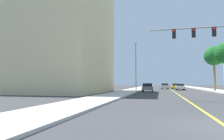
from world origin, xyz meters
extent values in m
plane|color=#38383A|center=(0.00, 42.00, 0.00)|extent=(192.00, 192.00, 0.00)
cube|color=beige|center=(-8.01, 42.00, 0.07)|extent=(3.65, 168.00, 0.15)
cube|color=#B2ADA3|center=(8.01, 42.00, 0.07)|extent=(3.65, 168.00, 0.15)
cube|color=yellow|center=(0.00, 42.00, 0.00)|extent=(0.16, 144.00, 0.01)
cube|color=beige|center=(-19.98, 22.52, 8.97)|extent=(17.44, 17.05, 17.94)
cylinder|color=gray|center=(1.67, 11.38, 6.59)|extent=(9.82, 0.14, 0.14)
cube|color=black|center=(2.41, 11.38, 6.14)|extent=(0.32, 0.24, 0.84)
sphere|color=red|center=(2.41, 11.24, 6.39)|extent=(0.20, 0.20, 0.20)
cube|color=black|center=(0.69, 11.38, 6.14)|extent=(0.32, 0.24, 0.84)
sphere|color=red|center=(0.69, 11.24, 6.39)|extent=(0.20, 0.20, 0.20)
cube|color=black|center=(-1.03, 11.38, 6.14)|extent=(0.32, 0.24, 0.84)
sphere|color=red|center=(-1.03, 11.24, 6.39)|extent=(0.20, 0.20, 0.20)
cylinder|color=gray|center=(-6.68, 28.95, 4.40)|extent=(0.16, 0.16, 8.49)
cube|color=beige|center=(-6.68, 28.95, 8.79)|extent=(0.56, 0.28, 0.20)
cone|color=#195B23|center=(6.16, 24.52, 5.78)|extent=(0.52, 1.27, 1.49)
cylinder|color=brown|center=(7.24, 31.95, 3.32)|extent=(0.34, 0.34, 6.35)
sphere|color=#195B23|center=(7.24, 31.95, 6.50)|extent=(3.51, 3.51, 3.51)
cone|color=#195B23|center=(8.29, 31.97, 6.30)|extent=(0.47, 1.67, 1.31)
cone|color=#195B23|center=(7.43, 32.99, 6.30)|extent=(1.63, 0.69, 1.78)
cone|color=#195B23|center=(6.30, 32.42, 6.30)|extent=(1.04, 1.62, 1.93)
cone|color=#195B23|center=(6.28, 31.51, 6.30)|extent=(0.93, 1.47, 1.67)
cone|color=#195B23|center=(7.72, 31.01, 6.30)|extent=(1.61, 1.12, 1.62)
cube|color=#BCBCC1|center=(-1.30, 45.30, 0.64)|extent=(1.89, 4.24, 0.64)
cube|color=black|center=(-1.30, 45.32, 1.18)|extent=(1.63, 1.95, 0.44)
cylinder|color=black|center=(-2.14, 46.83, 0.32)|extent=(0.24, 0.65, 0.64)
cylinder|color=black|center=(-0.54, 46.87, 0.32)|extent=(0.24, 0.65, 0.64)
cylinder|color=black|center=(-2.06, 43.73, 0.32)|extent=(0.24, 0.65, 0.64)
cylinder|color=black|center=(-0.47, 43.77, 0.32)|extent=(0.24, 0.65, 0.64)
cube|color=gold|center=(1.35, 45.20, 0.64)|extent=(2.00, 3.93, 0.65)
cube|color=black|center=(1.35, 45.14, 1.17)|extent=(1.69, 1.97, 0.40)
cylinder|color=black|center=(0.48, 46.54, 0.32)|extent=(0.25, 0.65, 0.64)
cylinder|color=black|center=(2.11, 46.61, 0.32)|extent=(0.25, 0.65, 0.64)
cylinder|color=black|center=(0.59, 43.79, 0.32)|extent=(0.25, 0.65, 0.64)
cylinder|color=black|center=(2.22, 43.86, 0.32)|extent=(0.25, 0.65, 0.64)
cube|color=white|center=(1.78, 38.50, 0.63)|extent=(1.76, 3.99, 0.62)
cube|color=black|center=(1.78, 38.33, 1.15)|extent=(1.52, 1.85, 0.42)
cylinder|color=black|center=(1.05, 39.94, 0.32)|extent=(0.23, 0.64, 0.64)
cylinder|color=black|center=(2.56, 39.92, 0.32)|extent=(0.23, 0.64, 0.64)
cylinder|color=black|center=(1.01, 37.07, 0.32)|extent=(0.23, 0.64, 0.64)
cylinder|color=black|center=(2.52, 37.05, 0.32)|extent=(0.23, 0.64, 0.64)
cube|color=slate|center=(-4.56, 28.29, 0.64)|extent=(2.00, 4.08, 0.64)
cube|color=black|center=(-4.56, 28.47, 1.23)|extent=(1.71, 2.09, 0.54)
cylinder|color=black|center=(-3.67, 26.86, 0.32)|extent=(0.24, 0.65, 0.64)
cylinder|color=black|center=(-5.33, 26.80, 0.32)|extent=(0.24, 0.65, 0.64)
cylinder|color=black|center=(-3.78, 29.77, 0.32)|extent=(0.24, 0.65, 0.64)
cylinder|color=black|center=(-5.44, 29.72, 0.32)|extent=(0.24, 0.65, 0.64)
camera|label=1|loc=(-2.30, -8.15, 1.60)|focal=32.61mm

